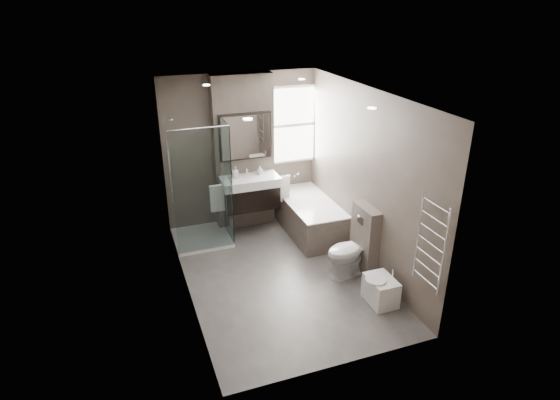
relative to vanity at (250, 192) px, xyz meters
name	(u,v)px	position (x,y,z in m)	size (l,w,h in m)	color
room	(280,192)	(0.00, -1.43, 0.56)	(2.70, 3.90, 2.70)	#575350
vanity_pier	(243,153)	(0.00, 0.35, 0.56)	(1.00, 0.25, 2.60)	#5B5048
vanity	(250,192)	(0.00, 0.00, 0.00)	(0.95, 0.47, 0.66)	black
mirror_cabinet	(246,137)	(0.00, 0.19, 0.89)	(0.86, 0.08, 0.76)	black
towel_left	(217,198)	(-0.56, -0.02, -0.02)	(0.24, 0.06, 0.44)	silver
towel_right	(283,189)	(0.56, -0.02, -0.02)	(0.24, 0.06, 0.44)	silver
shower_enclosure	(207,214)	(-0.75, -0.08, -0.25)	(0.90, 0.90, 2.00)	white
bathtub	(309,215)	(0.92, -0.33, -0.43)	(0.75, 1.60, 0.57)	#5B5048
window	(292,125)	(0.90, 0.45, 0.93)	(0.98, 0.06, 1.33)	white
toilet	(351,251)	(0.97, -1.73, -0.36)	(0.43, 0.74, 0.76)	white
cistern_box	(365,239)	(1.21, -1.68, -0.24)	(0.19, 0.55, 1.00)	#5B5048
bidet	(380,290)	(1.01, -2.48, -0.55)	(0.40, 0.45, 0.47)	white
towel_radiator	(431,244)	(1.25, -3.03, 0.38)	(0.03, 0.49, 1.10)	silver
soap_bottle_a	(236,172)	(-0.22, 0.06, 0.35)	(0.08, 0.08, 0.18)	white
soap_bottle_b	(260,170)	(0.20, 0.10, 0.32)	(0.10, 0.10, 0.13)	white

